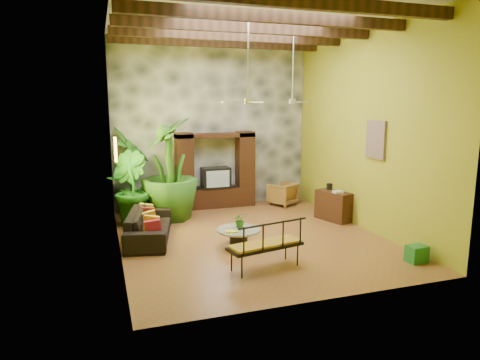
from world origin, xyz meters
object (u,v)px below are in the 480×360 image
object	(u,v)px
wicker_armchair	(283,194)
coffee_table	(239,235)
ceiling_fan_back	(292,93)
sofa	(149,225)
side_console	(333,206)
tall_plant_a	(130,171)
iron_bench	(267,243)
ceiling_fan_front	(248,92)
tall_plant_b	(129,189)
tall_plant_c	(169,169)
green_bin	(417,254)
entertainment_center	(216,176)

from	to	relation	value
wicker_armchair	coffee_table	distance (m)	4.19
ceiling_fan_back	sofa	size ratio (longest dim) A/B	0.80
coffee_table	side_console	world-z (taller)	side_console
wicker_armchair	sofa	bearing A→B (deg)	-2.89
ceiling_fan_back	tall_plant_a	xyz separation A→B (m)	(-4.11, 1.95, -2.15)
tall_plant_a	iron_bench	distance (m)	5.63
ceiling_fan_front	tall_plant_b	world-z (taller)	ceiling_fan_front
tall_plant_a	tall_plant_c	bearing A→B (deg)	-44.61
wicker_armchair	iron_bench	size ratio (longest dim) A/B	0.49
ceiling_fan_back	side_console	distance (m)	3.22
ceiling_fan_front	coffee_table	world-z (taller)	ceiling_fan_front
tall_plant_b	coffee_table	world-z (taller)	tall_plant_b
coffee_table	green_bin	size ratio (longest dim) A/B	2.49
ceiling_fan_front	green_bin	size ratio (longest dim) A/B	4.78
ceiling_fan_back	tall_plant_c	size ratio (longest dim) A/B	0.67
tall_plant_b	entertainment_center	bearing A→B (deg)	24.05
sofa	iron_bench	distance (m)	3.23
ceiling_fan_back	green_bin	distance (m)	5.08
ceiling_fan_front	sofa	world-z (taller)	ceiling_fan_front
entertainment_center	coffee_table	distance (m)	3.80
ceiling_fan_back	wicker_armchair	distance (m)	3.47
entertainment_center	green_bin	xyz separation A→B (m)	(2.65, -5.72, -0.80)
tall_plant_c	ceiling_fan_front	bearing A→B (deg)	-62.62
tall_plant_a	wicker_armchair	bearing A→B (deg)	-4.81
sofa	iron_bench	world-z (taller)	iron_bench
entertainment_center	ceiling_fan_front	bearing A→B (deg)	-93.24
side_console	green_bin	world-z (taller)	side_console
iron_bench	wicker_armchair	bearing A→B (deg)	51.49
ceiling_fan_back	sofa	world-z (taller)	ceiling_fan_back
ceiling_fan_front	tall_plant_a	world-z (taller)	ceiling_fan_front
ceiling_fan_back	green_bin	bearing A→B (deg)	-74.48
sofa	side_console	xyz separation A→B (m)	(4.95, 0.10, 0.06)
entertainment_center	tall_plant_c	distance (m)	1.86
wicker_armchair	green_bin	size ratio (longest dim) A/B	1.95
side_console	wicker_armchair	bearing A→B (deg)	87.63
ceiling_fan_back	coffee_table	world-z (taller)	ceiling_fan_back
entertainment_center	ceiling_fan_back	size ratio (longest dim) A/B	1.29
sofa	green_bin	size ratio (longest dim) A/B	5.98
tall_plant_a	entertainment_center	bearing A→B (deg)	-0.31
entertainment_center	coffee_table	bearing A→B (deg)	-97.22
entertainment_center	ceiling_fan_back	bearing A→B (deg)	-50.43
entertainment_center	ceiling_fan_front	world-z (taller)	ceiling_fan_front
wicker_armchair	side_console	size ratio (longest dim) A/B	0.76
wicker_armchair	ceiling_fan_front	bearing A→B (deg)	24.80
coffee_table	tall_plant_a	bearing A→B (deg)	118.73
wicker_armchair	tall_plant_a	size ratio (longest dim) A/B	0.30
tall_plant_a	sofa	bearing A→B (deg)	-85.44
green_bin	coffee_table	bearing A→B (deg)	147.12
sofa	side_console	bearing A→B (deg)	-76.79
iron_bench	ceiling_fan_back	bearing A→B (deg)	47.06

